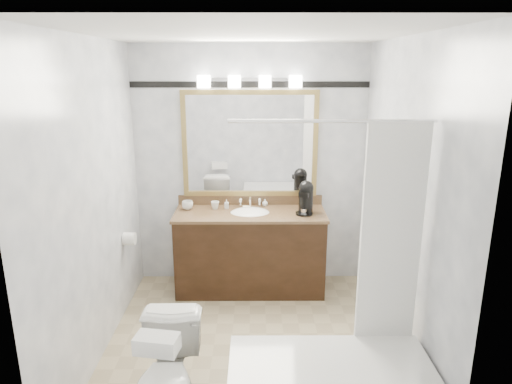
% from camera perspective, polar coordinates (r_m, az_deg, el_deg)
% --- Properties ---
extents(room, '(2.42, 2.62, 2.52)m').
position_cam_1_polar(room, '(3.53, -0.93, -1.47)').
color(room, tan).
rests_on(room, ground).
extents(vanity, '(1.53, 0.58, 0.97)m').
position_cam_1_polar(vanity, '(4.77, -0.74, -7.19)').
color(vanity, black).
rests_on(vanity, ground).
extents(mirror, '(1.40, 0.04, 1.10)m').
position_cam_1_polar(mirror, '(4.73, -0.76, 6.00)').
color(mirror, '#A68B4B').
rests_on(mirror, room).
extents(vanity_light_bar, '(1.02, 0.14, 0.12)m').
position_cam_1_polar(vanity_light_bar, '(4.61, -0.80, 13.67)').
color(vanity_light_bar, silver).
rests_on(vanity_light_bar, room).
extents(accent_stripe, '(2.40, 0.01, 0.06)m').
position_cam_1_polar(accent_stripe, '(4.68, -0.79, 13.29)').
color(accent_stripe, black).
rests_on(accent_stripe, room).
extents(tp_roll, '(0.11, 0.12, 0.12)m').
position_cam_1_polar(tp_roll, '(4.50, -15.54, -5.66)').
color(tp_roll, white).
rests_on(tp_roll, room).
extents(toilet, '(0.41, 0.70, 0.71)m').
position_cam_1_polar(toilet, '(3.17, -11.06, -22.20)').
color(toilet, white).
rests_on(toilet, ground).
extents(tissue_box, '(0.26, 0.17, 0.10)m').
position_cam_1_polar(tissue_box, '(2.78, -12.29, -18.05)').
color(tissue_box, white).
rests_on(tissue_box, toilet).
extents(coffee_maker, '(0.18, 0.21, 0.33)m').
position_cam_1_polar(coffee_maker, '(4.57, 6.24, -0.58)').
color(coffee_maker, black).
rests_on(coffee_maker, vanity).
extents(cup_left, '(0.15, 0.15, 0.09)m').
position_cam_1_polar(cup_left, '(4.75, -8.55, -1.64)').
color(cup_left, white).
rests_on(cup_left, vanity).
extents(cup_right, '(0.10, 0.10, 0.08)m').
position_cam_1_polar(cup_right, '(4.73, -5.14, -1.65)').
color(cup_right, white).
rests_on(cup_right, vanity).
extents(soap_bottle_a, '(0.04, 0.04, 0.09)m').
position_cam_1_polar(soap_bottle_a, '(4.74, -3.70, -1.51)').
color(soap_bottle_a, white).
rests_on(soap_bottle_a, vanity).
extents(soap_bottle_b, '(0.08, 0.08, 0.08)m').
position_cam_1_polar(soap_bottle_b, '(4.81, 1.13, -1.32)').
color(soap_bottle_b, white).
rests_on(soap_bottle_b, vanity).
extents(soap_bar, '(0.08, 0.05, 0.02)m').
position_cam_1_polar(soap_bar, '(4.73, -1.18, -1.94)').
color(soap_bar, beige).
rests_on(soap_bar, vanity).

